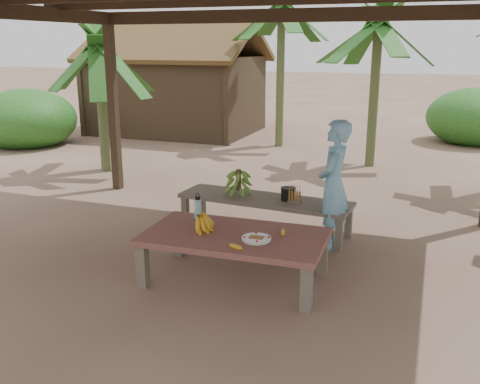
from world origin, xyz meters
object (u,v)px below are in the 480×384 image
(ripe_banana_bunch, at_px, (198,222))
(water_flask, at_px, (198,208))
(woman, at_px, (333,185))
(work_table, at_px, (235,240))
(plate, at_px, (256,239))
(bench, at_px, (265,202))
(cooking_pot, at_px, (288,194))

(ripe_banana_bunch, bearing_deg, water_flask, 115.11)
(water_flask, distance_m, woman, 1.61)
(work_table, height_order, plate, plate)
(work_table, xyz_separation_m, woman, (0.74, 1.28, 0.32))
(plate, height_order, woman, woman)
(work_table, distance_m, woman, 1.52)
(water_flask, xyz_separation_m, woman, (1.28, 0.97, 0.14))
(bench, relative_size, plate, 7.85)
(plate, distance_m, woman, 1.49)
(ripe_banana_bunch, xyz_separation_m, cooking_pot, (0.53, 1.54, -0.07))
(water_flask, bearing_deg, ripe_banana_bunch, -64.89)
(ripe_banana_bunch, distance_m, cooking_pot, 1.63)
(work_table, relative_size, plate, 6.41)
(plate, relative_size, water_flask, 1.01)
(bench, xyz_separation_m, water_flask, (-0.39, -1.18, 0.22))
(bench, xyz_separation_m, ripe_banana_bunch, (-0.22, -1.52, 0.20))
(work_table, distance_m, ripe_banana_bunch, 0.42)
(bench, distance_m, ripe_banana_bunch, 1.55)
(bench, distance_m, water_flask, 1.26)
(cooking_pot, bearing_deg, plate, -85.74)
(woman, bearing_deg, cooking_pot, -106.33)
(bench, height_order, cooking_pot, cooking_pot)
(cooking_pot, bearing_deg, bench, -177.77)
(work_table, bearing_deg, woman, 58.37)
(ripe_banana_bunch, xyz_separation_m, woman, (1.12, 1.31, 0.16))
(ripe_banana_bunch, height_order, plate, ripe_banana_bunch)
(work_table, bearing_deg, ripe_banana_bunch, -177.44)
(water_flask, bearing_deg, bench, 71.80)
(work_table, height_order, ripe_banana_bunch, ripe_banana_bunch)
(plate, height_order, water_flask, water_flask)
(ripe_banana_bunch, height_order, cooking_pot, ripe_banana_bunch)
(woman, bearing_deg, plate, -14.69)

